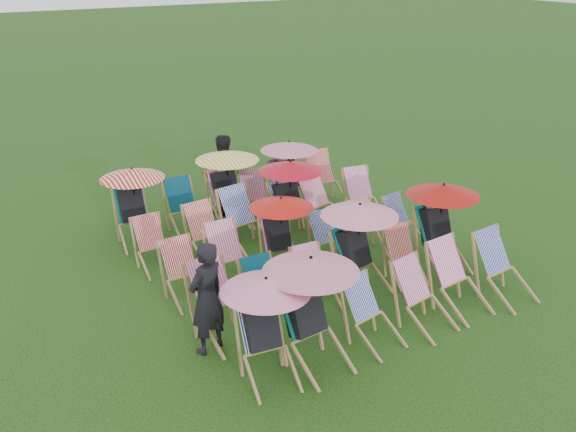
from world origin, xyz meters
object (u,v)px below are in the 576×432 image
deckchair_29 (326,179)px  person_rear (222,175)px  deckchair_0 (266,328)px  person_left (207,298)px  deckchair_5 (506,268)px

deckchair_29 → person_rear: person_rear is taller
deckchair_0 → person_left: (-0.39, 0.88, 0.09)m
deckchair_5 → deckchair_29: size_ratio=0.96×
deckchair_0 → person_rear: bearing=76.9°
deckchair_0 → person_left: size_ratio=0.84×
deckchair_5 → person_left: person_left is taller
deckchair_0 → person_rear: size_ratio=0.82×
deckchair_29 → person_rear: (-2.05, 0.58, 0.29)m
deckchair_29 → person_rear: bearing=164.6°
person_left → person_rear: 4.71m
deckchair_5 → person_left: bearing=161.5°
deckchair_29 → person_left: size_ratio=0.66×
deckchair_0 → person_rear: 5.36m
person_rear → deckchair_0: bearing=79.6°
deckchair_5 → person_rear: size_ratio=0.62×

